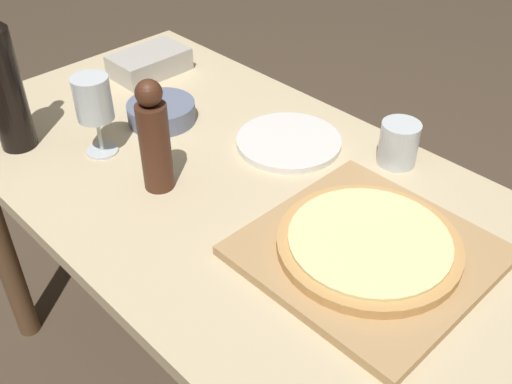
# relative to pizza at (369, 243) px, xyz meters

# --- Properties ---
(dining_table) EXTENTS (0.71, 1.38, 0.74)m
(dining_table) POSITION_rel_pizza_xyz_m (-0.01, 0.30, -0.14)
(dining_table) COLOR #CCB78E
(dining_table) RESTS_ON ground_plane
(cutting_board) EXTENTS (0.36, 0.37, 0.02)m
(cutting_board) POSITION_rel_pizza_xyz_m (0.00, 0.00, -0.02)
(cutting_board) COLOR tan
(cutting_board) RESTS_ON dining_table
(pizza) EXTENTS (0.30, 0.30, 0.02)m
(pizza) POSITION_rel_pizza_xyz_m (0.00, 0.00, 0.00)
(pizza) COLOR tan
(pizza) RESTS_ON cutting_board
(wine_bottle) EXTENTS (0.07, 0.07, 0.36)m
(wine_bottle) POSITION_rel_pizza_xyz_m (-0.26, 0.72, 0.12)
(wine_bottle) COLOR black
(wine_bottle) RESTS_ON dining_table
(pepper_mill) EXTENTS (0.06, 0.06, 0.22)m
(pepper_mill) POSITION_rel_pizza_xyz_m (-0.13, 0.40, 0.08)
(pepper_mill) COLOR #4C2819
(pepper_mill) RESTS_ON dining_table
(wine_glass) EXTENTS (0.07, 0.07, 0.17)m
(wine_glass) POSITION_rel_pizza_xyz_m (-0.14, 0.58, 0.09)
(wine_glass) COLOR silver
(wine_glass) RESTS_ON dining_table
(small_bowl) EXTENTS (0.15, 0.15, 0.04)m
(small_bowl) POSITION_rel_pizza_xyz_m (0.02, 0.59, -0.01)
(small_bowl) COLOR slate
(small_bowl) RESTS_ON dining_table
(drinking_tumbler) EXTENTS (0.08, 0.08, 0.09)m
(drinking_tumbler) POSITION_rel_pizza_xyz_m (0.26, 0.13, 0.02)
(drinking_tumbler) COLOR silver
(drinking_tumbler) RESTS_ON dining_table
(dinner_plate) EXTENTS (0.22, 0.22, 0.01)m
(dinner_plate) POSITION_rel_pizza_xyz_m (0.15, 0.33, -0.02)
(dinner_plate) COLOR white
(dinner_plate) RESTS_ON dining_table
(food_container) EXTENTS (0.19, 0.12, 0.06)m
(food_container) POSITION_rel_pizza_xyz_m (0.14, 0.80, -0.00)
(food_container) COLOR #BCB7AD
(food_container) RESTS_ON dining_table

